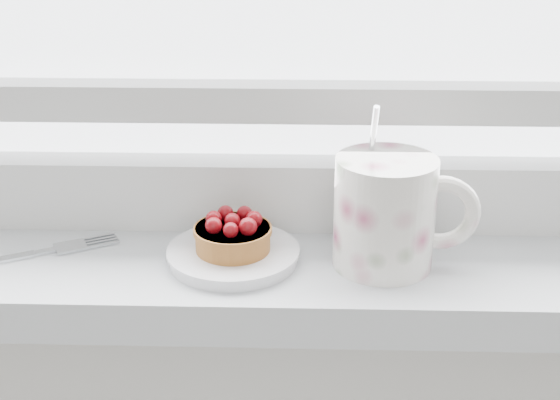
{
  "coord_description": "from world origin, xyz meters",
  "views": [
    {
      "loc": [
        0.04,
        1.24,
        1.28
      ],
      "look_at": [
        0.02,
        1.88,
        1.0
      ],
      "focal_mm": 50.0,
      "sensor_mm": 36.0,
      "label": 1
    }
  ],
  "objects_px": {
    "saucer": "(233,255)",
    "raspberry_tart": "(233,234)",
    "floral_mug": "(389,210)",
    "fork": "(17,257)"
  },
  "relations": [
    {
      "from": "fork",
      "to": "raspberry_tart",
      "type": "bearing_deg",
      "value": 0.47
    },
    {
      "from": "raspberry_tart",
      "to": "floral_mug",
      "type": "relative_size",
      "value": 0.49
    },
    {
      "from": "saucer",
      "to": "raspberry_tart",
      "type": "xyz_separation_m",
      "value": [
        0.0,
        -0.0,
        0.02
      ]
    },
    {
      "from": "saucer",
      "to": "floral_mug",
      "type": "distance_m",
      "value": 0.15
    },
    {
      "from": "floral_mug",
      "to": "fork",
      "type": "relative_size",
      "value": 0.84
    },
    {
      "from": "saucer",
      "to": "raspberry_tart",
      "type": "distance_m",
      "value": 0.02
    },
    {
      "from": "raspberry_tart",
      "to": "floral_mug",
      "type": "bearing_deg",
      "value": -0.65
    },
    {
      "from": "floral_mug",
      "to": "fork",
      "type": "xyz_separation_m",
      "value": [
        -0.35,
        -0.0,
        -0.05
      ]
    },
    {
      "from": "floral_mug",
      "to": "fork",
      "type": "bearing_deg",
      "value": -179.98
    },
    {
      "from": "raspberry_tart",
      "to": "fork",
      "type": "relative_size",
      "value": 0.41
    }
  ]
}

